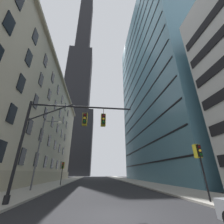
% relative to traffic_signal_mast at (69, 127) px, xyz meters
% --- Properties ---
extents(ground_plane, '(102.00, 160.00, 0.10)m').
position_rel_traffic_signal_mast_xyz_m(ground_plane, '(3.39, -2.82, -5.34)').
color(ground_plane, black).
extents(station_building, '(13.54, 56.86, 25.71)m').
position_rel_traffic_signal_mast_xyz_m(station_building, '(-14.05, 19.61, 7.55)').
color(station_building, '#BCAF93').
rests_on(station_building, ground).
extents(dark_skyscraper, '(29.14, 29.14, 206.51)m').
position_rel_traffic_signal_mast_xyz_m(dark_skyscraper, '(-14.67, 95.70, 57.25)').
color(dark_skyscraper, black).
rests_on(dark_skyscraper, ground).
extents(glass_office_midrise, '(18.85, 40.36, 58.91)m').
position_rel_traffic_signal_mast_xyz_m(glass_office_midrise, '(23.76, 25.27, 24.17)').
color(glass_office_midrise, teal).
rests_on(glass_office_midrise, ground).
extents(traffic_signal_mast, '(8.51, 0.63, 7.21)m').
position_rel_traffic_signal_mast_xyz_m(traffic_signal_mast, '(0.00, 0.00, 0.00)').
color(traffic_signal_mast, black).
rests_on(traffic_signal_mast, sidewalk_left).
extents(traffic_light_near_right, '(0.40, 0.63, 3.89)m').
position_rel_traffic_signal_mast_xyz_m(traffic_light_near_right, '(10.11, -0.69, -2.01)').
color(traffic_light_near_right, black).
rests_on(traffic_light_near_right, sidewalk_right).
extents(traffic_light_far_left, '(0.40, 0.63, 3.46)m').
position_rel_traffic_signal_mast_xyz_m(traffic_light_far_left, '(-2.98, 14.60, -2.38)').
color(traffic_light_far_left, black).
rests_on(traffic_light_far_left, sidewalk_left).
extents(street_lamppost, '(2.41, 0.32, 8.41)m').
position_rel_traffic_signal_mast_xyz_m(street_lamppost, '(-4.55, 7.93, -0.18)').
color(street_lamppost, '#47474C').
rests_on(street_lamppost, sidewalk_left).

